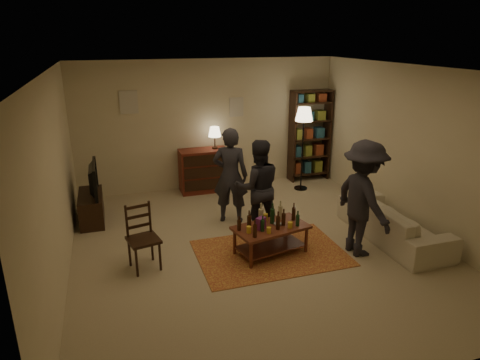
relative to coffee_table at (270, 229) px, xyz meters
name	(u,v)px	position (x,y,z in m)	size (l,w,h in m)	color
floor	(256,246)	(-0.12, 0.27, -0.40)	(6.00, 6.00, 0.00)	#C6B793
room_shell	(177,104)	(-0.77, 3.25, 1.41)	(6.00, 6.00, 6.00)	beige
rug	(270,253)	(0.01, 0.00, -0.39)	(2.20, 1.50, 0.01)	maroon
coffee_table	(270,229)	(0.00, 0.00, 0.00)	(1.19, 0.81, 0.79)	brown
dining_chair	(142,235)	(-1.86, 0.19, 0.10)	(0.49, 0.49, 0.95)	black
tv_stand	(91,201)	(-2.57, 2.07, -0.01)	(0.40, 1.00, 1.06)	black
dresser	(204,169)	(-0.32, 2.99, 0.08)	(1.00, 0.50, 1.36)	maroon
bookshelf	(310,135)	(2.12, 3.05, 0.63)	(0.90, 0.34, 2.02)	black
floor_lamp	(304,120)	(1.68, 2.47, 1.09)	(0.36, 0.36, 1.76)	black
sofa	(393,221)	(2.08, -0.13, -0.10)	(2.08, 0.81, 0.61)	beige
person_left	(230,176)	(-0.22, 1.34, 0.44)	(0.62, 0.40, 1.69)	#2A2A33
person_right	(258,187)	(0.07, 0.76, 0.40)	(0.77, 0.60, 1.59)	#222229
person_by_sofa	(363,199)	(1.30, -0.37, 0.47)	(1.13, 0.65, 1.75)	#232229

